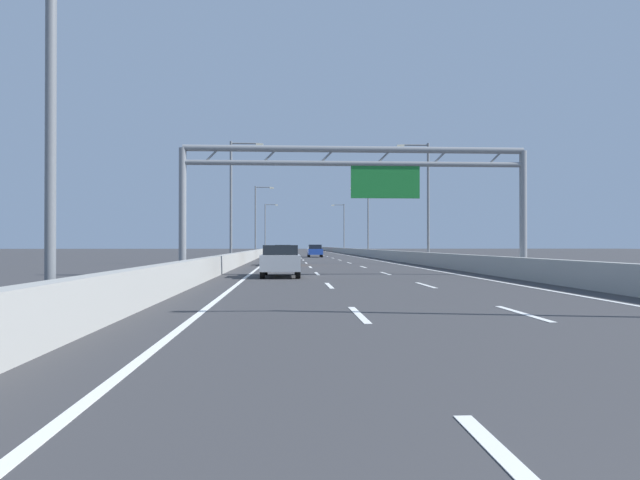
{
  "coord_description": "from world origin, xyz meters",
  "views": [
    {
      "loc": [
        -3.33,
        -0.07,
        1.51
      ],
      "look_at": [
        0.76,
        73.96,
        2.12
      ],
      "focal_mm": 32.97,
      "sensor_mm": 36.0,
      "label": 1
    }
  ],
  "objects_px": {
    "sign_gantry": "(359,176)",
    "streetlamp_right_distant": "(343,225)",
    "streetlamp_left_distant": "(266,225)",
    "blue_car": "(315,251)",
    "silver_car": "(281,260)",
    "streetlamp_right_mid": "(425,195)",
    "streetlamp_left_near": "(64,35)",
    "orange_car": "(285,255)",
    "streetlamp_left_mid": "(234,194)",
    "streetlamp_left_far": "(257,216)",
    "white_car": "(283,252)",
    "streetlamp_right_far": "(366,217)",
    "red_car": "(317,248)"
  },
  "relations": [
    {
      "from": "blue_car",
      "to": "sign_gantry",
      "type": "bearing_deg",
      "value": -89.79
    },
    {
      "from": "streetlamp_left_distant",
      "to": "white_car",
      "type": "height_order",
      "value": "streetlamp_left_distant"
    },
    {
      "from": "streetlamp_right_mid",
      "to": "streetlamp_right_far",
      "type": "xyz_separation_m",
      "value": [
        0.0,
        34.44,
        0.0
      ]
    },
    {
      "from": "streetlamp_right_distant",
      "to": "silver_car",
      "type": "xyz_separation_m",
      "value": [
        -11.12,
        -86.66,
        -4.62
      ]
    },
    {
      "from": "streetlamp_left_far",
      "to": "white_car",
      "type": "relative_size",
      "value": 2.17
    },
    {
      "from": "streetlamp_left_distant",
      "to": "streetlamp_right_distant",
      "type": "distance_m",
      "value": 14.93
    },
    {
      "from": "streetlamp_right_mid",
      "to": "orange_car",
      "type": "bearing_deg",
      "value": -170.5
    },
    {
      "from": "sign_gantry",
      "to": "streetlamp_left_mid",
      "type": "relative_size",
      "value": 1.81
    },
    {
      "from": "streetlamp_left_near",
      "to": "streetlamp_right_far",
      "type": "relative_size",
      "value": 1.0
    },
    {
      "from": "streetlamp_right_mid",
      "to": "streetlamp_left_mid",
      "type": "bearing_deg",
      "value": 180.0
    },
    {
      "from": "sign_gantry",
      "to": "streetlamp_left_distant",
      "type": "relative_size",
      "value": 1.81
    },
    {
      "from": "streetlamp_left_mid",
      "to": "streetlamp_left_far",
      "type": "bearing_deg",
      "value": 90.0
    },
    {
      "from": "streetlamp_right_mid",
      "to": "streetlamp_left_distant",
      "type": "xyz_separation_m",
      "value": [
        -14.93,
        68.88,
        0.0
      ]
    },
    {
      "from": "streetlamp_right_mid",
      "to": "streetlamp_left_far",
      "type": "height_order",
      "value": "same"
    },
    {
      "from": "blue_car",
      "to": "streetlamp_right_distant",
      "type": "bearing_deg",
      "value": 80.02
    },
    {
      "from": "sign_gantry",
      "to": "blue_car",
      "type": "distance_m",
      "value": 43.66
    },
    {
      "from": "streetlamp_right_mid",
      "to": "streetlamp_left_near",
      "type": "bearing_deg",
      "value": -113.44
    },
    {
      "from": "blue_car",
      "to": "red_car",
      "type": "bearing_deg",
      "value": 86.95
    },
    {
      "from": "streetlamp_left_near",
      "to": "white_car",
      "type": "xyz_separation_m",
      "value": [
        3.64,
        51.38,
        -4.61
      ]
    },
    {
      "from": "blue_car",
      "to": "white_car",
      "type": "distance_m",
      "value": 10.39
    },
    {
      "from": "streetlamp_left_distant",
      "to": "blue_car",
      "type": "distance_m",
      "value": 43.2
    },
    {
      "from": "red_car",
      "to": "streetlamp_left_near",
      "type": "bearing_deg",
      "value": -95.0
    },
    {
      "from": "streetlamp_left_near",
      "to": "streetlamp_right_mid",
      "type": "relative_size",
      "value": 1.0
    },
    {
      "from": "orange_car",
      "to": "blue_car",
      "type": "xyz_separation_m",
      "value": [
        3.59,
        28.43,
        0.03
      ]
    },
    {
      "from": "streetlamp_left_distant",
      "to": "blue_car",
      "type": "xyz_separation_m",
      "value": [
        7.49,
        -42.29,
        -4.61
      ]
    },
    {
      "from": "streetlamp_right_mid",
      "to": "white_car",
      "type": "relative_size",
      "value": 2.17
    },
    {
      "from": "streetlamp_right_distant",
      "to": "orange_car",
      "type": "xyz_separation_m",
      "value": [
        -11.03,
        -70.73,
        -4.65
      ]
    },
    {
      "from": "streetlamp_right_far",
      "to": "silver_car",
      "type": "relative_size",
      "value": 2.16
    },
    {
      "from": "streetlamp_right_mid",
      "to": "silver_car",
      "type": "xyz_separation_m",
      "value": [
        -11.12,
        -17.78,
        -4.62
      ]
    },
    {
      "from": "streetlamp_right_mid",
      "to": "streetlamp_right_distant",
      "type": "distance_m",
      "value": 68.88
    },
    {
      "from": "white_car",
      "to": "sign_gantry",
      "type": "bearing_deg",
      "value": -83.23
    },
    {
      "from": "sign_gantry",
      "to": "streetlamp_right_mid",
      "type": "height_order",
      "value": "streetlamp_right_mid"
    },
    {
      "from": "streetlamp_left_distant",
      "to": "white_car",
      "type": "xyz_separation_m",
      "value": [
        3.64,
        -51.95,
        -4.61
      ]
    },
    {
      "from": "silver_car",
      "to": "white_car",
      "type": "height_order",
      "value": "white_car"
    },
    {
      "from": "streetlamp_left_far",
      "to": "streetlamp_left_distant",
      "type": "bearing_deg",
      "value": 90.0
    },
    {
      "from": "sign_gantry",
      "to": "silver_car",
      "type": "distance_m",
      "value": 5.69
    },
    {
      "from": "streetlamp_right_far",
      "to": "red_car",
      "type": "bearing_deg",
      "value": 94.23
    },
    {
      "from": "streetlamp_left_near",
      "to": "streetlamp_left_distant",
      "type": "relative_size",
      "value": 1.0
    },
    {
      "from": "silver_car",
      "to": "white_car",
      "type": "bearing_deg",
      "value": 90.28
    },
    {
      "from": "streetlamp_left_mid",
      "to": "orange_car",
      "type": "height_order",
      "value": "streetlamp_left_mid"
    },
    {
      "from": "streetlamp_left_mid",
      "to": "streetlamp_right_mid",
      "type": "bearing_deg",
      "value": 0.0
    },
    {
      "from": "streetlamp_right_far",
      "to": "sign_gantry",
      "type": "bearing_deg",
      "value": -98.07
    },
    {
      "from": "streetlamp_left_far",
      "to": "orange_car",
      "type": "height_order",
      "value": "streetlamp_left_far"
    },
    {
      "from": "blue_car",
      "to": "streetlamp_left_far",
      "type": "bearing_deg",
      "value": 133.65
    },
    {
      "from": "sign_gantry",
      "to": "streetlamp_right_distant",
      "type": "height_order",
      "value": "streetlamp_right_distant"
    },
    {
      "from": "sign_gantry",
      "to": "silver_car",
      "type": "bearing_deg",
      "value": -166.81
    },
    {
      "from": "streetlamp_left_far",
      "to": "silver_car",
      "type": "bearing_deg",
      "value": -85.83
    },
    {
      "from": "streetlamp_left_mid",
      "to": "red_car",
      "type": "xyz_separation_m",
      "value": [
        10.85,
        89.61,
        -4.64
      ]
    },
    {
      "from": "streetlamp_right_distant",
      "to": "red_car",
      "type": "relative_size",
      "value": 2.23
    },
    {
      "from": "streetlamp_right_far",
      "to": "silver_car",
      "type": "bearing_deg",
      "value": -102.03
    }
  ]
}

